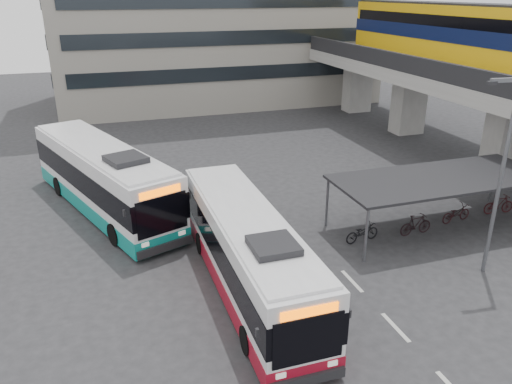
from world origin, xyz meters
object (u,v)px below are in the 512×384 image
object	(u,v)px
bus_main	(247,251)
bus_teal	(103,178)
lamp_post	(501,168)
pedestrian	(228,266)

from	to	relation	value
bus_main	bus_teal	xyz separation A→B (m)	(-4.69, 9.13, 0.16)
lamp_post	bus_main	bearing A→B (deg)	174.01
bus_teal	pedestrian	world-z (taller)	bus_teal
bus_main	bus_teal	size ratio (longest dim) A/B	0.89
bus_teal	lamp_post	xyz separation A→B (m)	(13.91, -11.00, 2.70)
pedestrian	lamp_post	world-z (taller)	lamp_post
bus_main	pedestrian	size ratio (longest dim) A/B	6.13
pedestrian	lamp_post	distance (m)	10.69
pedestrian	lamp_post	bearing A→B (deg)	-63.08
lamp_post	pedestrian	bearing A→B (deg)	173.80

